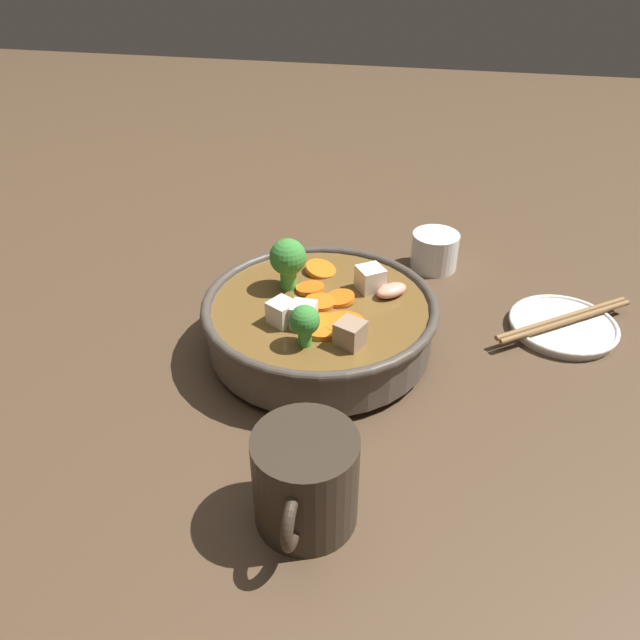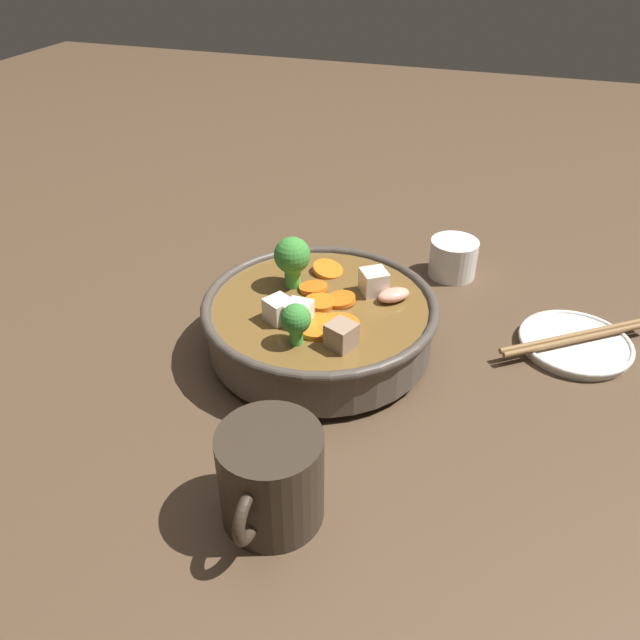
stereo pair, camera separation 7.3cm
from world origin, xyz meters
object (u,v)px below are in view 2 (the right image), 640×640
side_saucer (575,343)px  dark_mug (271,477)px  chopsticks_pair (577,337)px  tea_cup (453,258)px  stirfry_bowl (320,319)px

side_saucer → dark_mug: (0.34, -0.25, 0.04)m
chopsticks_pair → side_saucer: bearing=90.0°
side_saucer → chopsticks_pair: chopsticks_pair is taller
tea_cup → dark_mug: bearing=-10.3°
side_saucer → tea_cup: (-0.13, -0.17, 0.02)m
side_saucer → tea_cup: tea_cup is taller
side_saucer → dark_mug: dark_mug is taller
stirfry_bowl → tea_cup: 0.26m
stirfry_bowl → tea_cup: size_ratio=4.07×
side_saucer → chopsticks_pair: bearing=-90.0°
stirfry_bowl → side_saucer: bearing=109.0°
stirfry_bowl → side_saucer: (-0.10, 0.29, -0.04)m
tea_cup → chopsticks_pair: size_ratio=0.39×
side_saucer → chopsticks_pair: (0.00, -0.00, 0.01)m
stirfry_bowl → side_saucer: size_ratio=2.05×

